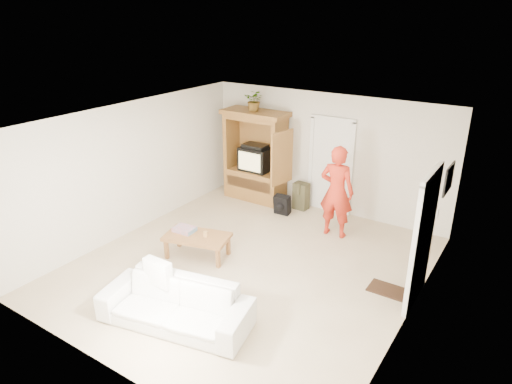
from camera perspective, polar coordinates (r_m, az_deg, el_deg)
floor at (r=8.16m, az=-0.94°, el=-9.19°), size 6.00×6.00×0.00m
ceiling at (r=7.16m, az=-1.07°, el=8.89°), size 6.00×6.00×0.00m
wall_back at (r=10.04m, az=8.69°, el=4.83°), size 5.50×0.00×5.50m
wall_front at (r=5.63m, az=-18.72°, el=-10.67°), size 5.50×0.00×5.50m
wall_left at (r=9.29m, az=-15.19°, el=2.89°), size 0.00×6.00×6.00m
wall_right at (r=6.57m, az=19.38°, el=-5.80°), size 0.00×6.00×6.00m
armoire at (r=10.60m, az=0.04°, el=3.79°), size 1.82×1.14×2.10m
door_back at (r=10.04m, az=9.30°, el=3.12°), size 0.85×0.05×2.04m
doorway_right at (r=7.23m, az=20.15°, el=-5.80°), size 0.05×0.90×2.04m
framed_picture at (r=8.19m, az=22.96°, el=1.51°), size 0.03×0.60×0.48m
doormat at (r=7.81m, az=16.11°, el=-11.67°), size 0.60×0.40×0.02m
plant at (r=10.22m, az=-0.17°, el=11.38°), size 0.49×0.44×0.47m
man at (r=8.96m, az=10.05°, el=0.04°), size 0.70×0.49×1.85m
sofa at (r=6.77m, az=-10.05°, el=-13.66°), size 2.30×1.27×0.63m
coffee_table at (r=8.33m, az=-7.38°, el=-5.73°), size 1.28×0.90×0.43m
towel at (r=8.46m, az=-8.93°, el=-4.63°), size 0.40×0.30×0.08m
candle at (r=8.22m, az=-6.34°, el=-5.23°), size 0.08×0.08×0.10m
backpack_black at (r=10.02m, az=3.30°, el=-1.64°), size 0.35×0.22×0.42m
backpack_olive at (r=10.28m, az=5.65°, el=-0.50°), size 0.34×0.25×0.61m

